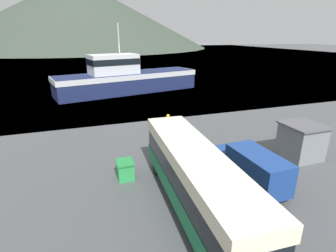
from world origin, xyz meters
TOP-DOWN VIEW (x-y plane):
  - water_surface at (0.00, 144.31)m, footprint 240.00×240.00m
  - hill_backdrop at (-0.65, 193.24)m, footprint 168.38×168.38m
  - tour_bus at (0.98, 8.95)m, footprint 3.06×11.92m
  - delivery_van at (5.28, 10.05)m, footprint 2.10×5.87m
  - fishing_boat at (2.89, 39.71)m, footprint 23.22×10.25m
  - storage_bin at (-1.95, 13.21)m, footprint 1.10×1.25m
  - dock_kiosk at (11.11, 12.04)m, footprint 2.71×2.79m
  - small_boat at (3.06, 41.26)m, footprint 2.77×6.93m
  - mooring_bollard at (4.29, 22.92)m, footprint 0.39×0.39m

SIDE VIEW (x-z plane):
  - water_surface at x=0.00m, z-range 0.00..0.00m
  - small_boat at x=3.06m, z-range 0.00..0.89m
  - mooring_bollard at x=4.29m, z-range 0.04..0.98m
  - storage_bin at x=-1.95m, z-range 0.01..1.23m
  - delivery_van at x=5.28m, z-range 0.07..2.36m
  - dock_kiosk at x=11.11m, z-range 0.01..2.64m
  - tour_bus at x=0.98m, z-range 0.21..3.56m
  - fishing_boat at x=2.89m, z-range -2.91..7.47m
  - hill_backdrop at x=-0.65m, z-range 0.00..42.59m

